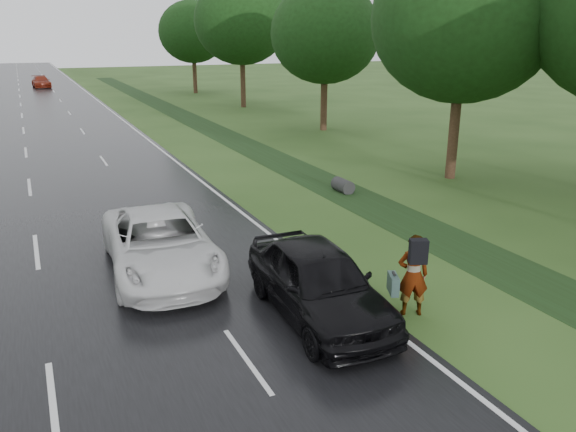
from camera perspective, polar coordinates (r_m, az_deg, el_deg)
The scene contains 13 objects.
ground at distance 10.80m, azimuth -22.72°, elevation -17.76°, with size 220.00×220.00×0.00m, color #2A4719.
road at distance 54.28m, azimuth -25.48°, elevation 9.83°, with size 14.00×180.00×0.04m, color black.
edge_stripe_east at distance 54.67m, azimuth -18.33°, elevation 10.72°, with size 0.12×180.00×0.01m, color silver.
center_line at distance 54.28m, azimuth -25.48°, elevation 9.86°, with size 0.12×180.00×0.01m, color silver.
drainage_ditch at distance 30.47m, azimuth -2.78°, elevation 6.50°, with size 2.20×120.00×0.56m.
tree_east_b at distance 25.32m, azimuth 17.46°, elevation 18.57°, with size 7.60×7.60×10.11m.
tree_east_c at distance 37.54m, azimuth 3.80°, elevation 18.01°, with size 7.00×7.00×9.29m.
tree_east_d at distance 50.14m, azimuth -4.75°, elevation 19.11°, with size 8.00×8.00×10.76m.
tree_east_f at distance 63.35m, azimuth -9.66°, elevation 17.97°, with size 7.20×7.20×9.62m.
pedestrian at distance 12.84m, azimuth 12.50°, elevation -5.77°, with size 0.93×0.98×1.92m.
white_pickup at distance 15.15m, azimuth -12.87°, elevation -2.73°, with size 2.61×5.67×1.58m, color silver.
dark_sedan at distance 12.46m, azimuth 3.12°, elevation -6.66°, with size 1.97×4.91×1.67m, color black.
far_car_red at distance 75.15m, azimuth -23.79°, elevation 12.37°, with size 1.87×4.59×1.33m, color maroon.
Camera 1 is at (0.21, -8.94, 6.05)m, focal length 35.00 mm.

